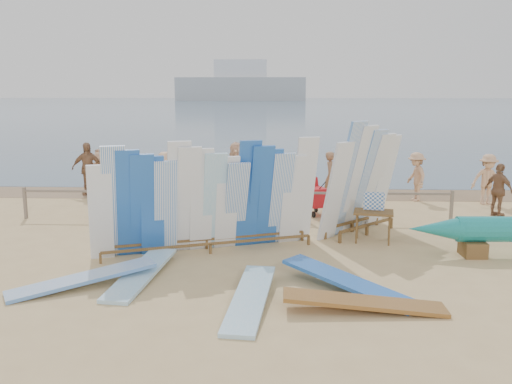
{
  "coord_description": "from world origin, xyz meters",
  "views": [
    {
      "loc": [
        1.2,
        -11.81,
        3.6
      ],
      "look_at": [
        0.63,
        2.0,
        1.0
      ],
      "focal_mm": 38.0,
      "sensor_mm": 36.0,
      "label": 1
    }
  ],
  "objects_px": {
    "beachgoer_10": "(499,190)",
    "beachgoer_3": "(165,178)",
    "beachgoer_extra_1": "(87,169)",
    "beachgoer_6": "(364,180)",
    "side_surfboard_rack": "(361,184)",
    "vendor_table": "(373,226)",
    "beachgoer_7": "(331,176)",
    "beachgoer_4": "(263,175)",
    "beach_chair_right": "(277,207)",
    "beachgoer_9": "(416,177)",
    "stroller": "(315,200)",
    "flat_board_a": "(141,278)",
    "flat_board_e": "(83,287)",
    "beach_chair_left": "(233,203)",
    "beachgoer_2": "(122,184)",
    "beachgoer_5": "(237,170)",
    "main_surfboard_rack": "(208,202)",
    "beachgoer_11": "(101,170)",
    "flat_board_d": "(348,291)",
    "flat_board_c": "(364,311)",
    "flat_board_b": "(250,304)",
    "beachgoer_extra_0": "(488,179)",
    "beachgoer_8": "(345,186)"
  },
  "relations": [
    {
      "from": "beachgoer_10",
      "to": "beachgoer_11",
      "type": "bearing_deg",
      "value": 42.8
    },
    {
      "from": "beach_chair_right",
      "to": "beachgoer_9",
      "type": "relative_size",
      "value": 0.49
    },
    {
      "from": "beach_chair_right",
      "to": "beachgoer_2",
      "type": "bearing_deg",
      "value": -179.8
    },
    {
      "from": "beachgoer_10",
      "to": "beachgoer_4",
      "type": "height_order",
      "value": "beachgoer_4"
    },
    {
      "from": "side_surfboard_rack",
      "to": "beachgoer_9",
      "type": "bearing_deg",
      "value": 15.9
    },
    {
      "from": "beachgoer_extra_0",
      "to": "beachgoer_5",
      "type": "xyz_separation_m",
      "value": [
        -8.07,
        0.87,
        0.14
      ]
    },
    {
      "from": "vendor_table",
      "to": "flat_board_e",
      "type": "xyz_separation_m",
      "value": [
        -5.92,
        -3.28,
        -0.41
      ]
    },
    {
      "from": "beachgoer_6",
      "to": "flat_board_b",
      "type": "bearing_deg",
      "value": -56.74
    },
    {
      "from": "beach_chair_right",
      "to": "stroller",
      "type": "bearing_deg",
      "value": 3.11
    },
    {
      "from": "stroller",
      "to": "beach_chair_right",
      "type": "bearing_deg",
      "value": 162.64
    },
    {
      "from": "flat_board_e",
      "to": "beach_chair_left",
      "type": "xyz_separation_m",
      "value": [
        2.27,
        6.41,
        0.27
      ]
    },
    {
      "from": "beachgoer_7",
      "to": "beachgoer_4",
      "type": "xyz_separation_m",
      "value": [
        -2.24,
        -0.27,
        0.08
      ]
    },
    {
      "from": "beachgoer_8",
      "to": "beachgoer_3",
      "type": "bearing_deg",
      "value": 175.42
    },
    {
      "from": "beachgoer_10",
      "to": "beachgoer_2",
      "type": "distance_m",
      "value": 10.93
    },
    {
      "from": "beachgoer_extra_1",
      "to": "beachgoer_5",
      "type": "bearing_deg",
      "value": -7.16
    },
    {
      "from": "flat_board_b",
      "to": "beachgoer_9",
      "type": "xyz_separation_m",
      "value": [
        5.01,
        9.07,
        0.81
      ]
    },
    {
      "from": "flat_board_a",
      "to": "beachgoer_2",
      "type": "distance_m",
      "value": 5.86
    },
    {
      "from": "main_surfboard_rack",
      "to": "beachgoer_3",
      "type": "bearing_deg",
      "value": 92.02
    },
    {
      "from": "beachgoer_4",
      "to": "vendor_table",
      "type": "bearing_deg",
      "value": -62.89
    },
    {
      "from": "beachgoer_11",
      "to": "beachgoer_5",
      "type": "height_order",
      "value": "beachgoer_5"
    },
    {
      "from": "beachgoer_extra_1",
      "to": "beachgoer_5",
      "type": "height_order",
      "value": "beachgoer_5"
    },
    {
      "from": "beachgoer_9",
      "to": "beachgoer_5",
      "type": "distance_m",
      "value": 5.95
    },
    {
      "from": "beachgoer_2",
      "to": "beachgoer_7",
      "type": "bearing_deg",
      "value": 84.25
    },
    {
      "from": "beachgoer_9",
      "to": "beachgoer_5",
      "type": "relative_size",
      "value": 0.85
    },
    {
      "from": "beach_chair_right",
      "to": "beachgoer_11",
      "type": "height_order",
      "value": "beachgoer_11"
    },
    {
      "from": "flat_board_c",
      "to": "main_surfboard_rack",
      "type": "bearing_deg",
      "value": 43.14
    },
    {
      "from": "beach_chair_right",
      "to": "beachgoer_4",
      "type": "relative_size",
      "value": 0.44
    },
    {
      "from": "flat_board_c",
      "to": "beachgoer_11",
      "type": "relative_size",
      "value": 1.72
    },
    {
      "from": "side_surfboard_rack",
      "to": "vendor_table",
      "type": "xyz_separation_m",
      "value": [
        0.21,
        -0.77,
        -0.89
      ]
    },
    {
      "from": "side_surfboard_rack",
      "to": "beachgoer_6",
      "type": "xyz_separation_m",
      "value": [
        0.57,
        3.15,
        -0.43
      ]
    },
    {
      "from": "beachgoer_9",
      "to": "beachgoer_4",
      "type": "bearing_deg",
      "value": -96.27
    },
    {
      "from": "beach_chair_right",
      "to": "beachgoer_7",
      "type": "relative_size",
      "value": 0.48
    },
    {
      "from": "beachgoer_11",
      "to": "flat_board_a",
      "type": "bearing_deg",
      "value": -35.77
    },
    {
      "from": "flat_board_d",
      "to": "beach_chair_left",
      "type": "distance_m",
      "value": 6.96
    },
    {
      "from": "vendor_table",
      "to": "stroller",
      "type": "height_order",
      "value": "vendor_table"
    },
    {
      "from": "beachgoer_extra_1",
      "to": "side_surfboard_rack",
      "type": "bearing_deg",
      "value": -33.97
    },
    {
      "from": "beachgoer_10",
      "to": "beachgoer_3",
      "type": "bearing_deg",
      "value": 50.49
    },
    {
      "from": "flat_board_c",
      "to": "beachgoer_7",
      "type": "distance_m",
      "value": 9.17
    },
    {
      "from": "flat_board_a",
      "to": "beachgoer_6",
      "type": "bearing_deg",
      "value": 58.82
    },
    {
      "from": "vendor_table",
      "to": "beachgoer_6",
      "type": "distance_m",
      "value": 3.96
    },
    {
      "from": "beachgoer_7",
      "to": "beachgoer_2",
      "type": "relative_size",
      "value": 0.89
    },
    {
      "from": "flat_board_a",
      "to": "flat_board_d",
      "type": "bearing_deg",
      "value": -0.45
    },
    {
      "from": "beachgoer_7",
      "to": "beachgoer_6",
      "type": "xyz_separation_m",
      "value": [
        0.91,
        -1.03,
        0.05
      ]
    },
    {
      "from": "beachgoer_extra_1",
      "to": "beachgoer_11",
      "type": "bearing_deg",
      "value": 66.05
    },
    {
      "from": "beach_chair_right",
      "to": "flat_board_e",
      "type": "bearing_deg",
      "value": -121.84
    },
    {
      "from": "flat_board_a",
      "to": "flat_board_c",
      "type": "height_order",
      "value": "flat_board_c"
    },
    {
      "from": "flat_board_a",
      "to": "beachgoer_extra_1",
      "type": "height_order",
      "value": "beachgoer_extra_1"
    },
    {
      "from": "beachgoer_2",
      "to": "stroller",
      "type": "bearing_deg",
      "value": 66.29
    },
    {
      "from": "flat_board_e",
      "to": "beach_chair_left",
      "type": "distance_m",
      "value": 6.8
    },
    {
      "from": "beachgoer_extra_1",
      "to": "beachgoer_6",
      "type": "relative_size",
      "value": 1.05
    }
  ]
}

